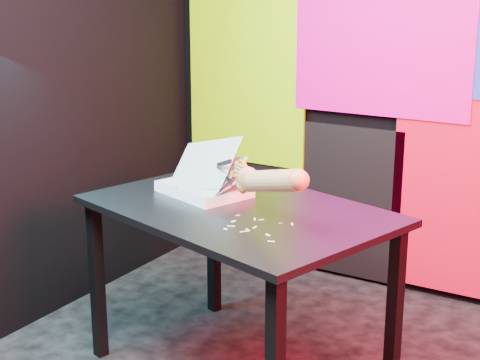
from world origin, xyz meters
The scene contains 7 objects.
room centered at (0.00, 0.00, 1.35)m, with size 3.01×3.01×2.71m.
backdrop centered at (0.06, 1.46, 0.96)m, with size 2.88×0.05×2.08m.
work_table centered at (-0.38, 0.27, 0.66)m, with size 1.38×1.10×0.75m.
printout_stack centered at (-0.60, 0.35, 0.78)m, with size 0.43×0.37×0.28m.
scissors centered at (-0.36, 0.25, 0.89)m, with size 0.22×0.13×0.14m.
hand_forearm centered at (-0.16, 0.14, 0.92)m, with size 0.42×0.25×0.17m.
paper_clippings centered at (-0.20, 0.09, 0.75)m, with size 0.27×0.23×0.00m.
Camera 1 is at (1.08, -2.15, 1.64)m, focal length 55.00 mm.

